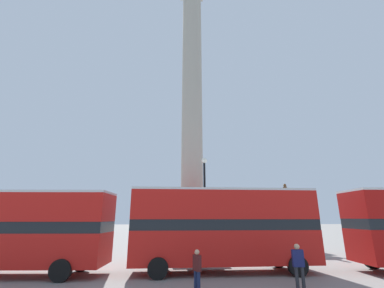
{
  "coord_description": "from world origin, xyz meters",
  "views": [
    {
      "loc": [
        -1.41,
        -20.13,
        2.85
      ],
      "look_at": [
        0.0,
        0.0,
        8.66
      ],
      "focal_mm": 24.0,
      "sensor_mm": 36.0,
      "label": 1
    }
  ],
  "objects_px": {
    "equestrian_statue": "(289,229)",
    "pedestrian_near_lamp": "(197,268)",
    "street_lamp": "(205,208)",
    "bus_b": "(223,225)",
    "pedestrian_by_plinth": "(298,263)",
    "bus_a": "(3,228)",
    "monument_column": "(192,132)"
  },
  "relations": [
    {
      "from": "bus_b",
      "to": "equestrian_statue",
      "type": "xyz_separation_m",
      "value": [
        8.0,
        9.47,
        -0.56
      ]
    },
    {
      "from": "street_lamp",
      "to": "equestrian_statue",
      "type": "bearing_deg",
      "value": 41.39
    },
    {
      "from": "bus_b",
      "to": "pedestrian_by_plinth",
      "type": "relative_size",
      "value": 5.67
    },
    {
      "from": "monument_column",
      "to": "bus_a",
      "type": "xyz_separation_m",
      "value": [
        -10.34,
        -5.27,
        -7.38
      ]
    },
    {
      "from": "pedestrian_near_lamp",
      "to": "pedestrian_by_plinth",
      "type": "relative_size",
      "value": 0.89
    },
    {
      "from": "monument_column",
      "to": "street_lamp",
      "type": "relative_size",
      "value": 3.93
    },
    {
      "from": "bus_b",
      "to": "pedestrian_by_plinth",
      "type": "bearing_deg",
      "value": -55.19
    },
    {
      "from": "pedestrian_by_plinth",
      "to": "pedestrian_near_lamp",
      "type": "bearing_deg",
      "value": -171.17
    },
    {
      "from": "bus_b",
      "to": "equestrian_statue",
      "type": "bearing_deg",
      "value": 49.03
    },
    {
      "from": "bus_a",
      "to": "pedestrian_near_lamp",
      "type": "relative_size",
      "value": 6.99
    },
    {
      "from": "monument_column",
      "to": "street_lamp",
      "type": "height_order",
      "value": "monument_column"
    },
    {
      "from": "bus_b",
      "to": "street_lamp",
      "type": "distance_m",
      "value": 2.13
    },
    {
      "from": "bus_a",
      "to": "pedestrian_near_lamp",
      "type": "xyz_separation_m",
      "value": [
        9.93,
        -3.51,
        -1.46
      ]
    },
    {
      "from": "bus_b",
      "to": "monument_column",
      "type": "bearing_deg",
      "value": 104.11
    },
    {
      "from": "pedestrian_near_lamp",
      "to": "bus_a",
      "type": "bearing_deg",
      "value": -136.31
    },
    {
      "from": "pedestrian_near_lamp",
      "to": "pedestrian_by_plinth",
      "type": "height_order",
      "value": "pedestrian_by_plinth"
    },
    {
      "from": "monument_column",
      "to": "bus_a",
      "type": "bearing_deg",
      "value": -152.98
    },
    {
      "from": "bus_b",
      "to": "pedestrian_near_lamp",
      "type": "height_order",
      "value": "bus_b"
    },
    {
      "from": "monument_column",
      "to": "street_lamp",
      "type": "bearing_deg",
      "value": -80.63
    },
    {
      "from": "equestrian_statue",
      "to": "pedestrian_near_lamp",
      "type": "height_order",
      "value": "equestrian_statue"
    },
    {
      "from": "monument_column",
      "to": "pedestrian_near_lamp",
      "type": "height_order",
      "value": "monument_column"
    },
    {
      "from": "bus_a",
      "to": "bus_b",
      "type": "height_order",
      "value": "bus_b"
    },
    {
      "from": "monument_column",
      "to": "pedestrian_by_plinth",
      "type": "distance_m",
      "value": 12.9
    },
    {
      "from": "street_lamp",
      "to": "pedestrian_near_lamp",
      "type": "height_order",
      "value": "street_lamp"
    },
    {
      "from": "equestrian_statue",
      "to": "pedestrian_near_lamp",
      "type": "xyz_separation_m",
      "value": [
        -9.79,
        -13.06,
        -1.01
      ]
    },
    {
      "from": "equestrian_statue",
      "to": "bus_a",
      "type": "bearing_deg",
      "value": -177.6
    },
    {
      "from": "street_lamp",
      "to": "monument_column",
      "type": "bearing_deg",
      "value": 99.37
    },
    {
      "from": "street_lamp",
      "to": "pedestrian_near_lamp",
      "type": "xyz_separation_m",
      "value": [
        -0.98,
        -5.3,
        -2.54
      ]
    },
    {
      "from": "bus_b",
      "to": "equestrian_statue",
      "type": "relative_size",
      "value": 1.66
    },
    {
      "from": "bus_b",
      "to": "equestrian_statue",
      "type": "height_order",
      "value": "equestrian_statue"
    },
    {
      "from": "bus_a",
      "to": "pedestrian_by_plinth",
      "type": "distance_m",
      "value": 14.69
    },
    {
      "from": "bus_b",
      "to": "street_lamp",
      "type": "bearing_deg",
      "value": 114.47
    }
  ]
}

